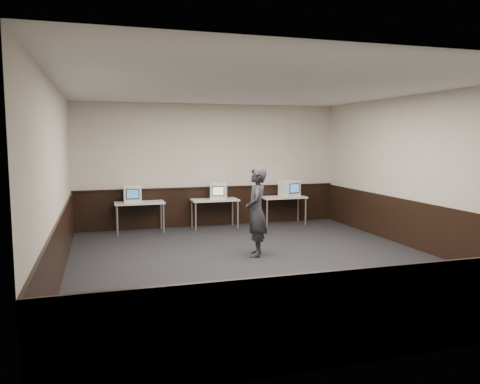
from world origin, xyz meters
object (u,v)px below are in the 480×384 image
object	(u,v)px
desk_left	(140,205)
desk_right	(283,199)
emac_center	(219,191)
emac_right	(289,188)
desk_center	(215,202)
emac_left	(132,194)
person	(256,212)

from	to	relation	value
desk_left	desk_right	size ratio (longest dim) A/B	1.00
emac_center	emac_right	distance (m)	1.95
desk_center	emac_left	distance (m)	2.09
emac_left	person	world-z (taller)	person
emac_right	person	size ratio (longest dim) A/B	0.31
person	desk_center	bearing A→B (deg)	-158.14
desk_left	desk_center	distance (m)	1.90
emac_left	person	size ratio (longest dim) A/B	0.26
desk_right	emac_right	xyz separation A→B (m)	(0.17, -0.02, 0.29)
emac_center	emac_right	bearing A→B (deg)	17.87
desk_left	person	size ratio (longest dim) A/B	0.69
emac_right	person	world-z (taller)	person
emac_center	emac_left	bearing A→B (deg)	-160.88
desk_center	desk_right	xyz separation A→B (m)	(1.90, 0.00, 0.00)
emac_left	emac_right	xyz separation A→B (m)	(4.14, -0.01, 0.01)
emac_left	person	bearing A→B (deg)	-52.97
emac_left	emac_right	size ratio (longest dim) A/B	0.84
desk_center	emac_center	world-z (taller)	emac_center
emac_center	desk_center	bearing A→B (deg)	-156.55
desk_right	emac_left	distance (m)	3.98
desk_center	desk_right	world-z (taller)	same
desk_right	emac_center	size ratio (longest dim) A/B	2.18
emac_center	emac_right	xyz separation A→B (m)	(1.95, -0.03, 0.01)
desk_left	person	xyz separation A→B (m)	(2.00, -3.05, 0.19)
desk_center	person	xyz separation A→B (m)	(0.10, -3.05, 0.19)
desk_left	person	world-z (taller)	person
emac_left	desk_right	bearing A→B (deg)	1.73
person	emac_left	bearing A→B (deg)	-124.53
desk_right	emac_left	world-z (taller)	emac_left
desk_center	emac_right	xyz separation A→B (m)	(2.07, -0.02, 0.29)
desk_center	emac_center	size ratio (longest dim) A/B	2.18
desk_left	emac_left	size ratio (longest dim) A/B	2.61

